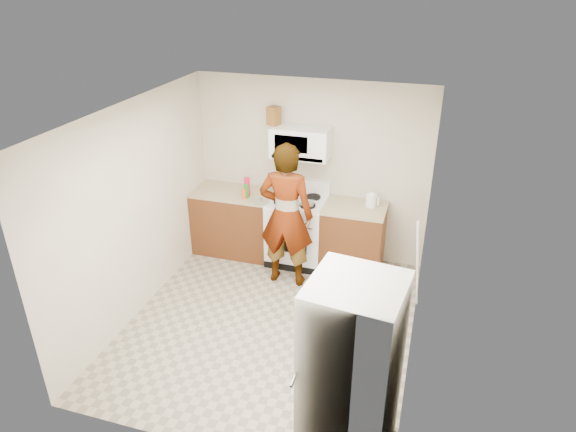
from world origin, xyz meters
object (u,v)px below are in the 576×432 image
at_px(microwave, 301,142).
at_px(kettle, 371,200).
at_px(gas_range, 297,229).
at_px(saucepan, 284,188).
at_px(person, 286,216).
at_px(fridge, 351,373).

distance_m(microwave, kettle, 1.19).
xyz_separation_m(gas_range, saucepan, (-0.23, 0.14, 0.53)).
bearing_deg(kettle, microwave, 166.17).
height_order(microwave, kettle, microwave).
relative_size(gas_range, saucepan, 4.77).
height_order(gas_range, kettle, gas_range).
bearing_deg(person, saucepan, -71.71).
relative_size(gas_range, fridge, 0.66).
bearing_deg(saucepan, kettle, -3.06).
bearing_deg(microwave, person, -89.43).
height_order(fridge, kettle, fridge).
relative_size(gas_range, kettle, 6.79).
xyz_separation_m(microwave, kettle, (0.97, -0.05, -0.68)).
bearing_deg(kettle, fridge, -95.25).
height_order(gas_range, person, person).
bearing_deg(kettle, saucepan, 165.90).
bearing_deg(gas_range, microwave, 90.00).
bearing_deg(gas_range, person, -89.29).
relative_size(microwave, person, 0.40).
height_order(gas_range, microwave, microwave).
height_order(gas_range, saucepan, gas_range).
bearing_deg(microwave, kettle, -2.78).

